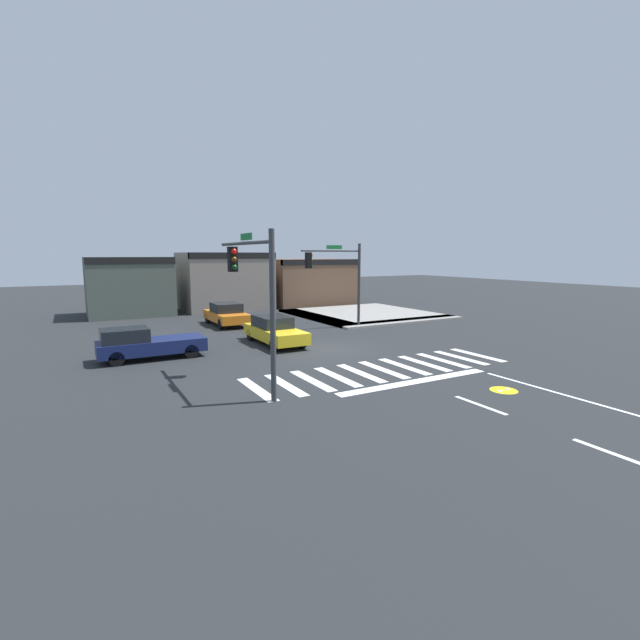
{
  "coord_description": "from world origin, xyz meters",
  "views": [
    {
      "loc": [
        -10.96,
        -18.82,
        4.68
      ],
      "look_at": [
        -0.53,
        -0.16,
        1.54
      ],
      "focal_mm": 25.13,
      "sensor_mm": 36.0,
      "label": 1
    }
  ],
  "objects_px": {
    "car_navy": "(145,343)",
    "car_yellow": "(274,330)",
    "traffic_signal_southwest": "(252,280)",
    "traffic_signal_northeast": "(337,271)",
    "car_orange": "(227,314)"
  },
  "relations": [
    {
      "from": "traffic_signal_southwest",
      "to": "car_navy",
      "type": "xyz_separation_m",
      "value": [
        -2.72,
        6.42,
        -3.09
      ]
    },
    {
      "from": "car_navy",
      "to": "car_yellow",
      "type": "distance_m",
      "value": 6.49
    },
    {
      "from": "traffic_signal_southwest",
      "to": "car_navy",
      "type": "distance_m",
      "value": 7.63
    },
    {
      "from": "car_navy",
      "to": "car_yellow",
      "type": "xyz_separation_m",
      "value": [
        6.48,
        0.44,
        0.0
      ]
    },
    {
      "from": "traffic_signal_southwest",
      "to": "traffic_signal_northeast",
      "type": "relative_size",
      "value": 1.02
    },
    {
      "from": "traffic_signal_northeast",
      "to": "car_navy",
      "type": "xyz_separation_m",
      "value": [
        -11.87,
        -2.93,
        -2.95
      ]
    },
    {
      "from": "traffic_signal_northeast",
      "to": "car_orange",
      "type": "xyz_separation_m",
      "value": [
        -5.68,
        4.82,
        -2.92
      ]
    },
    {
      "from": "traffic_signal_northeast",
      "to": "car_yellow",
      "type": "xyz_separation_m",
      "value": [
        -5.4,
        -2.5,
        -2.95
      ]
    },
    {
      "from": "traffic_signal_northeast",
      "to": "car_yellow",
      "type": "distance_m",
      "value": 6.64
    },
    {
      "from": "traffic_signal_southwest",
      "to": "car_navy",
      "type": "relative_size",
      "value": 1.19
    },
    {
      "from": "traffic_signal_southwest",
      "to": "car_navy",
      "type": "bearing_deg",
      "value": 22.95
    },
    {
      "from": "traffic_signal_northeast",
      "to": "car_navy",
      "type": "height_order",
      "value": "traffic_signal_northeast"
    },
    {
      "from": "traffic_signal_southwest",
      "to": "car_orange",
      "type": "xyz_separation_m",
      "value": [
        3.48,
        14.18,
        -3.06
      ]
    },
    {
      "from": "car_orange",
      "to": "car_yellow",
      "type": "xyz_separation_m",
      "value": [
        0.28,
        -7.32,
        -0.03
      ]
    },
    {
      "from": "traffic_signal_southwest",
      "to": "car_yellow",
      "type": "relative_size",
      "value": 1.14
    }
  ]
}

